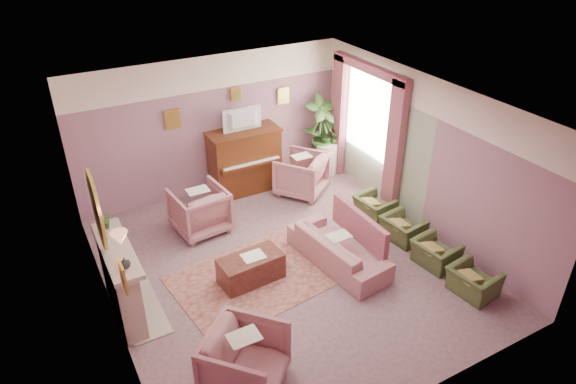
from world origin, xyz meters
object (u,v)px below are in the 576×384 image
floral_armchair_left (199,208)px  floral_armchair_front (245,359)px  olive_chair_d (375,204)px  piano (245,161)px  coffee_table (251,269)px  sofa (338,244)px  floral_armchair_right (301,172)px  television (244,118)px  side_table (326,157)px  olive_chair_a (474,278)px  olive_chair_b (436,250)px  olive_chair_c (403,225)px

floral_armchair_left → floral_armchair_front: same height
olive_chair_d → piano: bearing=127.4°
coffee_table → sofa: sofa is taller
coffee_table → floral_armchair_right: floral_armchair_right is taller
coffee_table → floral_armchair_left: floral_armchair_left is taller
floral_armchair_right → floral_armchair_left: bearing=-172.7°
television → side_table: television is taller
sofa → television: bearing=95.7°
floral_armchair_right → olive_chair_a: size_ratio=1.36×
piano → floral_armchair_front: 4.99m
olive_chair_a → side_table: side_table is taller
olive_chair_b → olive_chair_c: bearing=90.0°
sofa → olive_chair_d: sofa is taller
floral_armchair_left → olive_chair_c: size_ratio=1.36×
olive_chair_c → sofa: bearing=-179.9°
floral_armchair_left → floral_armchair_right: bearing=7.3°
olive_chair_a → olive_chair_b: 0.82m
sofa → floral_armchair_right: 2.42m
floral_armchair_left → piano: bearing=35.7°
piano → coffee_table: bearing=-113.2°
piano → olive_chair_a: size_ratio=2.03×
side_table → olive_chair_d: bearing=-96.2°
coffee_table → olive_chair_a: 3.43m
coffee_table → olive_chair_d: 2.88m
olive_chair_a → floral_armchair_right: bearing=100.3°
olive_chair_a → side_table: 4.52m
olive_chair_c → coffee_table: bearing=174.2°
coffee_table → olive_chair_d: (2.83, 0.53, 0.07)m
floral_armchair_right → olive_chair_d: floral_armchair_right is taller
olive_chair_b → television: bearing=113.9°
piano → olive_chair_a: piano is taller
floral_armchair_right → side_table: (0.94, 0.55, -0.12)m
floral_armchair_right → side_table: bearing=30.3°
television → floral_armchair_front: bearing=-115.0°
floral_armchair_left → floral_armchair_right: size_ratio=1.00×
piano → television: television is taller
floral_armchair_front → sofa: bearing=32.7°
floral_armchair_front → olive_chair_b: bearing=10.7°
floral_armchair_right → olive_chair_a: (0.72, -3.96, -0.17)m
olive_chair_a → olive_chair_c: size_ratio=1.00×
olive_chair_a → olive_chair_b: size_ratio=1.00×
television → olive_chair_b: bearing=-66.1°
olive_chair_b → floral_armchair_right: bearing=102.9°
floral_armchair_left → olive_chair_a: 4.75m
sofa → floral_armchair_front: floral_armchair_front is taller
floral_armchair_left → coffee_table: bearing=-83.8°
floral_armchair_front → coffee_table: bearing=63.0°
coffee_table → floral_armchair_front: (-0.93, -1.82, 0.24)m
sofa → olive_chair_b: (1.37, -0.82, -0.09)m
floral_armchair_left → side_table: (3.24, 0.85, -0.12)m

